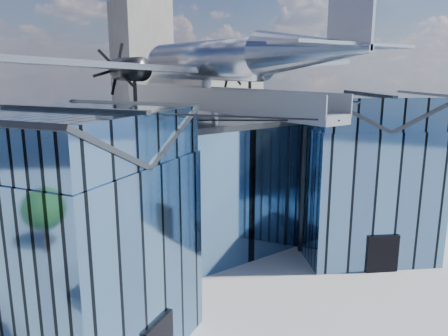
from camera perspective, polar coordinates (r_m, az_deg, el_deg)
ground_plane at (r=29.23m, az=2.42°, el=-14.62°), size 120.00×120.00×0.00m
museum at (r=31.69m, az=-4.12°, el=-1.71°), size 32.88×24.50×17.60m
bg_towers at (r=72.92m, az=-22.66°, el=9.06°), size 77.00×24.50×26.00m
tree_plaza_e at (r=43.87m, az=27.09°, el=-1.68°), size 3.99×3.99×5.27m
tree_side_e at (r=46.21m, az=19.61°, el=-0.79°), size 3.25×3.25×4.76m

